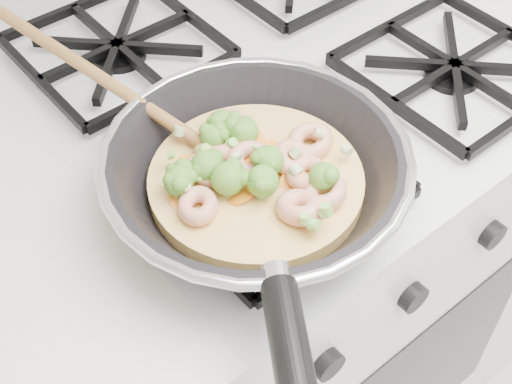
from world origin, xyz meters
TOP-DOWN VIEW (x-y plane):
  - stove at (0.00, 1.70)m, footprint 0.60×0.60m
  - skillet at (-0.18, 1.53)m, footprint 0.35×0.62m

SIDE VIEW (x-z plane):
  - stove at x=0.00m, z-range 0.00..0.92m
  - skillet at x=-0.18m, z-range 0.91..1.01m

